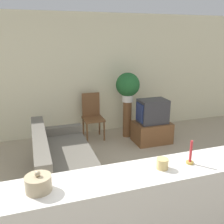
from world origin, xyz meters
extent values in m
cube|color=beige|center=(0.00, 3.43, 1.35)|extent=(9.00, 0.06, 2.70)
cube|color=#605B51|center=(-0.45, 1.42, 0.23)|extent=(0.89, 1.88, 0.47)
cube|color=#605B51|center=(-0.79, 1.42, 0.65)|extent=(0.20, 1.88, 0.35)
cube|color=#605B51|center=(-0.45, 0.56, 0.31)|extent=(0.89, 0.16, 0.61)
cube|color=#605B51|center=(-0.45, 2.27, 0.31)|extent=(0.89, 0.16, 0.61)
cube|color=brown|center=(1.54, 2.38, 0.22)|extent=(0.77, 0.55, 0.44)
cube|color=#333338|center=(1.54, 2.38, 0.69)|extent=(0.59, 0.41, 0.50)
cube|color=navy|center=(1.25, 2.38, 0.69)|extent=(0.02, 0.34, 0.39)
cube|color=brown|center=(0.40, 2.95, 0.46)|extent=(0.44, 0.44, 0.04)
cube|color=brown|center=(0.40, 3.15, 0.74)|extent=(0.40, 0.04, 0.53)
cylinder|color=brown|center=(0.21, 2.76, 0.22)|extent=(0.04, 0.04, 0.44)
cylinder|color=brown|center=(0.59, 2.76, 0.22)|extent=(0.04, 0.04, 0.44)
cylinder|color=brown|center=(0.21, 3.14, 0.22)|extent=(0.04, 0.04, 0.44)
cylinder|color=brown|center=(0.59, 3.14, 0.22)|extent=(0.04, 0.04, 0.44)
cylinder|color=brown|center=(1.16, 2.85, 0.41)|extent=(0.19, 0.19, 0.82)
cylinder|color=white|center=(1.16, 2.85, 0.90)|extent=(0.25, 0.25, 0.16)
sphere|color=#23602D|center=(1.16, 2.85, 1.20)|extent=(0.52, 0.52, 0.52)
cube|color=silver|center=(0.00, -0.37, 0.53)|extent=(2.97, 0.44, 1.07)
cylinder|color=tan|center=(-0.86, -0.37, 1.13)|extent=(0.20, 0.20, 0.12)
sphere|color=tan|center=(-0.86, -0.37, 1.21)|extent=(0.04, 0.04, 0.04)
cylinder|color=tan|center=(0.20, -0.37, 1.11)|extent=(0.11, 0.11, 0.09)
cylinder|color=#B7933D|center=(0.49, -0.37, 1.08)|extent=(0.07, 0.07, 0.02)
cylinder|color=#B7282D|center=(0.49, -0.37, 1.19)|extent=(0.02, 0.02, 0.21)
camera|label=1|loc=(-0.85, -2.11, 2.19)|focal=40.00mm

